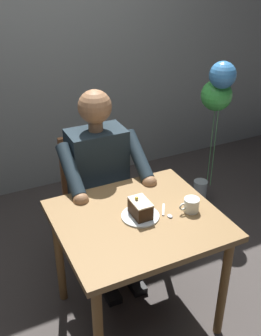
# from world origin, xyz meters

# --- Properties ---
(ground_plane) EXTENTS (14.00, 14.00, 0.00)m
(ground_plane) POSITION_xyz_m (0.00, 0.00, 0.00)
(ground_plane) COLOR #3F3936
(cafe_rear_panel) EXTENTS (6.40, 0.12, 3.00)m
(cafe_rear_panel) POSITION_xyz_m (0.00, -1.80, 1.50)
(cafe_rear_panel) COLOR gray
(cafe_rear_panel) RESTS_ON ground
(dining_table) EXTENTS (0.86, 0.76, 0.73)m
(dining_table) POSITION_xyz_m (0.00, 0.00, 0.63)
(dining_table) COLOR brown
(dining_table) RESTS_ON ground
(chair) EXTENTS (0.42, 0.42, 0.90)m
(chair) POSITION_xyz_m (0.00, -0.68, 0.49)
(chair) COLOR brown
(chair) RESTS_ON ground
(seated_person) EXTENTS (0.53, 0.58, 1.26)m
(seated_person) POSITION_xyz_m (0.00, -0.51, 0.66)
(seated_person) COLOR #1C2A32
(seated_person) RESTS_ON ground
(dessert_plate) EXTENTS (0.20, 0.20, 0.01)m
(dessert_plate) POSITION_xyz_m (-0.01, 0.00, 0.74)
(dessert_plate) COLOR white
(dessert_plate) RESTS_ON dining_table
(cake_slice) EXTENTS (0.09, 0.14, 0.11)m
(cake_slice) POSITION_xyz_m (-0.01, 0.00, 0.79)
(cake_slice) COLOR #311F11
(cake_slice) RESTS_ON dessert_plate
(coffee_cup) EXTENTS (0.12, 0.08, 0.08)m
(coffee_cup) POSITION_xyz_m (-0.29, 0.07, 0.77)
(coffee_cup) COLOR white
(coffee_cup) RESTS_ON dining_table
(dessert_spoon) EXTENTS (0.07, 0.14, 0.01)m
(dessert_spoon) POSITION_xyz_m (-0.16, 0.04, 0.74)
(dessert_spoon) COLOR silver
(dessert_spoon) RESTS_ON dining_table
(balloon_display) EXTENTS (0.25, 0.31, 1.27)m
(balloon_display) POSITION_xyz_m (-1.09, -0.83, 0.94)
(balloon_display) COLOR #B2C1C6
(balloon_display) RESTS_ON ground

